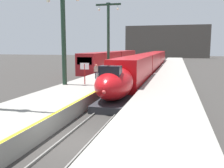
# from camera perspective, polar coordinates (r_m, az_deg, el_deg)

# --- Properties ---
(ground_plane) EXTENTS (260.00, 260.00, 0.00)m
(ground_plane) POSITION_cam_1_polar(r_m,az_deg,el_deg) (12.96, -8.43, -13.10)
(ground_plane) COLOR #33302D
(platform_left) EXTENTS (4.80, 110.00, 1.05)m
(platform_left) POSITION_cam_1_polar(r_m,az_deg,el_deg) (37.14, 0.65, 1.90)
(platform_left) COLOR gray
(platform_left) RESTS_ON ground
(platform_right) EXTENTS (4.80, 110.00, 1.05)m
(platform_right) POSITION_cam_1_polar(r_m,az_deg,el_deg) (36.09, 13.24, 1.48)
(platform_right) COLOR gray
(platform_right) RESTS_ON ground
(platform_left_safety_stripe) EXTENTS (0.20, 107.80, 0.01)m
(platform_left_safety_stripe) POSITION_cam_1_polar(r_m,az_deg,el_deg) (36.61, 4.12, 2.61)
(platform_left_safety_stripe) COLOR yellow
(platform_left_safety_stripe) RESTS_ON platform_left
(rail_main_left) EXTENTS (0.08, 110.00, 0.12)m
(rail_main_left) POSITION_cam_1_polar(r_m,az_deg,el_deg) (39.26, 6.30, 1.52)
(rail_main_left) COLOR slate
(rail_main_left) RESTS_ON ground
(rail_main_right) EXTENTS (0.08, 110.00, 0.12)m
(rail_main_right) POSITION_cam_1_polar(r_m,az_deg,el_deg) (39.07, 8.48, 1.44)
(rail_main_right) COLOR slate
(rail_main_right) RESTS_ON ground
(rail_secondary_left) EXTENTS (0.08, 110.00, 0.12)m
(rail_secondary_left) POSITION_cam_1_polar(r_m,az_deg,el_deg) (41.18, -4.93, 1.86)
(rail_secondary_left) COLOR slate
(rail_secondary_left) RESTS_ON ground
(rail_secondary_right) EXTENTS (0.08, 110.00, 0.12)m
(rail_secondary_right) POSITION_cam_1_polar(r_m,az_deg,el_deg) (40.71, -2.94, 1.80)
(rail_secondary_right) COLOR slate
(rail_secondary_right) RESTS_ON ground
(highspeed_train_main) EXTENTS (2.92, 56.39, 3.60)m
(highspeed_train_main) POSITION_cam_1_polar(r_m,az_deg,el_deg) (44.09, 8.27, 4.71)
(highspeed_train_main) COLOR #B20F14
(highspeed_train_main) RESTS_ON ground
(regional_train_adjacent) EXTENTS (2.85, 36.60, 3.80)m
(regional_train_adjacent) POSITION_cam_1_polar(r_m,az_deg,el_deg) (53.72, 0.61, 5.62)
(regional_train_adjacent) COLOR maroon
(regional_train_adjacent) RESTS_ON ground
(station_column_mid) EXTENTS (4.00, 0.68, 9.05)m
(station_column_mid) POSITION_cam_1_polar(r_m,az_deg,el_deg) (25.09, -10.98, 12.30)
(station_column_mid) COLOR #1E3828
(station_column_mid) RESTS_ON platform_left
(station_column_far) EXTENTS (4.00, 0.68, 10.48)m
(station_column_far) POSITION_cam_1_polar(r_m,az_deg,el_deg) (40.51, -0.83, 11.97)
(station_column_far) COLOR #1E3828
(station_column_far) RESTS_ON platform_left
(passenger_near_edge) EXTENTS (0.56, 0.31, 1.69)m
(passenger_near_edge) POSITION_cam_1_polar(r_m,az_deg,el_deg) (29.30, -3.58, 3.11)
(passenger_near_edge) COLOR #23232D
(passenger_near_edge) RESTS_ON platform_left
(rolling_suitcase) EXTENTS (0.40, 0.22, 0.98)m
(rolling_suitcase) POSITION_cam_1_polar(r_m,az_deg,el_deg) (28.43, -1.16, 1.58)
(rolling_suitcase) COLOR maroon
(rolling_suitcase) RESTS_ON platform_left
(departure_info_board) EXTENTS (0.90, 0.10, 2.12)m
(departure_info_board) POSITION_cam_1_polar(r_m,az_deg,el_deg) (25.08, -6.23, 3.38)
(departure_info_board) COLOR maroon
(departure_info_board) RESTS_ON platform_left
(terminus_back_wall) EXTENTS (36.00, 2.00, 14.00)m
(terminus_back_wall) POSITION_cam_1_polar(r_m,az_deg,el_deg) (113.21, 12.24, 9.36)
(terminus_back_wall) COLOR #4C4742
(terminus_back_wall) RESTS_ON ground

